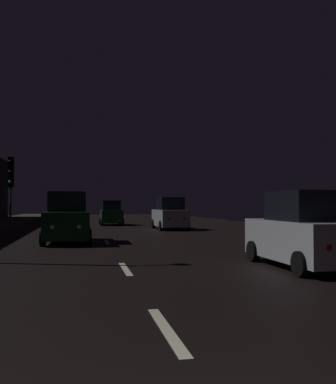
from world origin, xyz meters
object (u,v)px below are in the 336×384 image
at_px(car_distant_taillights, 111,214).
at_px(car_parked_right_near, 303,232).
at_px(car_approaching_headlights, 67,219).
at_px(traffic_light_far_left, 11,177).
at_px(car_parked_right_far, 170,215).

bearing_deg(car_distant_taillights, car_parked_right_near, -171.90).
bearing_deg(car_parked_right_near, car_approaching_headlights, 35.88).
bearing_deg(traffic_light_far_left, car_parked_right_far, 96.93).
bearing_deg(car_distant_taillights, car_approaching_headlights, 169.08).
relative_size(car_approaching_headlights, car_parked_right_near, 1.09).
height_order(traffic_light_far_left, car_parked_right_near, traffic_light_far_left).
bearing_deg(car_approaching_headlights, car_distant_taillights, 169.08).
height_order(traffic_light_far_left, car_parked_right_far, traffic_light_far_left).
xyz_separation_m(car_approaching_headlights, car_distant_taillights, (2.93, 15.21, -0.11)).
bearing_deg(car_approaching_headlights, traffic_light_far_left, -156.98).
distance_m(car_approaching_headlights, car_distant_taillights, 15.49).
bearing_deg(traffic_light_far_left, car_approaching_headlights, 31.39).
distance_m(car_parked_right_far, car_distant_taillights, 7.52).
xyz_separation_m(traffic_light_far_left, car_approaching_headlights, (3.72, -8.76, -2.32)).
bearing_deg(car_parked_right_far, car_distant_taillights, 26.97).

